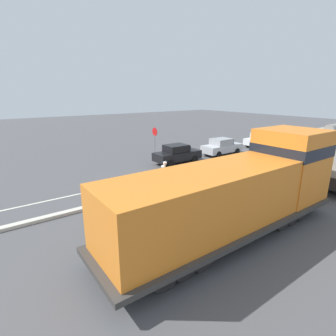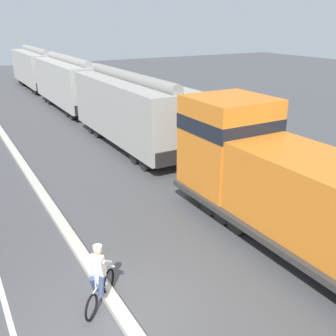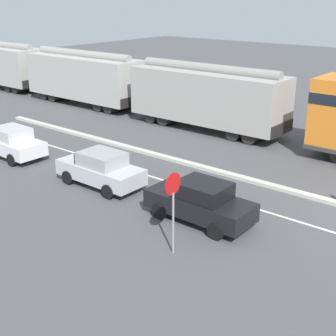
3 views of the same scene
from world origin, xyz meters
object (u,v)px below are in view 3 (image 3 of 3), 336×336
(hopper_car_trailing, at_px, (0,64))
(parked_car_white, at_px, (11,142))
(hopper_car_lead, at_px, (207,97))
(hopper_car_middle, at_px, (84,78))
(parked_car_silver, at_px, (101,169))
(stop_sign, at_px, (173,198))
(parked_car_black, at_px, (200,202))

(hopper_car_trailing, relative_size, parked_car_white, 2.51)
(hopper_car_lead, xyz_separation_m, hopper_car_middle, (0.00, 11.60, 0.00))
(hopper_car_lead, xyz_separation_m, hopper_car_trailing, (0.00, 23.20, 0.00))
(hopper_car_lead, height_order, parked_car_white, hopper_car_lead)
(hopper_car_lead, distance_m, hopper_car_middle, 11.60)
(hopper_car_middle, xyz_separation_m, parked_car_white, (-11.02, -6.68, -1.26))
(parked_car_silver, distance_m, parked_car_white, 6.66)
(hopper_car_trailing, xyz_separation_m, parked_car_white, (-11.02, -18.28, -1.26))
(hopper_car_trailing, bearing_deg, stop_sign, -113.18)
(parked_car_black, bearing_deg, parked_car_white, 90.84)
(hopper_car_middle, distance_m, stop_sign, 23.64)
(hopper_car_trailing, height_order, parked_car_silver, hopper_car_trailing)
(stop_sign, bearing_deg, hopper_car_middle, 55.68)
(hopper_car_middle, bearing_deg, parked_car_black, -119.89)
(hopper_car_lead, height_order, hopper_car_middle, same)
(hopper_car_trailing, xyz_separation_m, stop_sign, (-13.33, -31.12, -0.05))
(parked_car_black, xyz_separation_m, stop_sign, (-2.49, -0.67, 1.21))
(parked_car_silver, xyz_separation_m, stop_sign, (-2.55, -6.18, 1.21))
(parked_car_black, height_order, parked_car_silver, same)
(parked_car_black, xyz_separation_m, parked_car_silver, (0.06, 5.51, 0.00))
(hopper_car_middle, height_order, parked_car_white, hopper_car_middle)
(hopper_car_trailing, bearing_deg, parked_car_black, -109.59)
(stop_sign, bearing_deg, hopper_car_lead, 30.73)
(hopper_car_trailing, xyz_separation_m, parked_car_black, (-10.84, -30.45, -1.26))
(parked_car_silver, bearing_deg, hopper_car_trailing, 66.62)
(hopper_car_middle, height_order, parked_car_black, hopper_car_middle)
(hopper_car_lead, bearing_deg, stop_sign, -149.27)
(parked_car_black, bearing_deg, hopper_car_lead, 33.80)
(hopper_car_middle, relative_size, parked_car_black, 2.52)
(parked_car_silver, bearing_deg, hopper_car_middle, 51.06)
(hopper_car_middle, height_order, hopper_car_trailing, same)
(hopper_car_trailing, height_order, parked_car_white, hopper_car_trailing)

